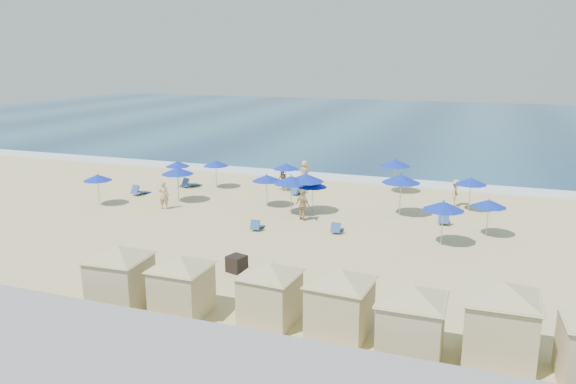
% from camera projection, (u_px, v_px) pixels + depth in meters
% --- Properties ---
extents(ground, '(160.00, 160.00, 0.00)m').
position_uv_depth(ground, '(288.00, 239.00, 29.87)').
color(ground, '#CDBC82').
rests_on(ground, ground).
extents(ocean, '(160.00, 80.00, 0.06)m').
position_uv_depth(ocean, '(420.00, 123.00, 80.05)').
color(ocean, navy).
rests_on(ocean, ground).
extents(surf_line, '(160.00, 2.50, 0.08)m').
position_uv_depth(surf_line, '(355.00, 179.00, 44.00)').
color(surf_line, white).
rests_on(surf_line, ground).
extents(seawall, '(160.00, 6.10, 1.22)m').
position_uv_depth(seawall, '(138.00, 349.00, 17.40)').
color(seawall, gray).
rests_on(seawall, ground).
extents(trash_bin, '(0.93, 0.93, 0.74)m').
position_uv_depth(trash_bin, '(237.00, 264.00, 25.25)').
color(trash_bin, black).
rests_on(trash_bin, ground).
extents(cabana_0, '(4.33, 4.33, 2.72)m').
position_uv_depth(cabana_0, '(119.00, 268.00, 21.53)').
color(cabana_0, tan).
rests_on(cabana_0, ground).
extents(cabana_1, '(4.11, 4.11, 2.58)m').
position_uv_depth(cabana_1, '(181.00, 277.00, 20.84)').
color(cabana_1, tan).
rests_on(cabana_1, ground).
extents(cabana_2, '(4.04, 4.04, 2.54)m').
position_uv_depth(cabana_2, '(270.00, 285.00, 20.21)').
color(cabana_2, tan).
rests_on(cabana_2, ground).
extents(cabana_3, '(4.28, 4.28, 2.69)m').
position_uv_depth(cabana_3, '(340.00, 294.00, 19.26)').
color(cabana_3, tan).
rests_on(cabana_3, ground).
extents(cabana_4, '(4.33, 4.33, 2.72)m').
position_uv_depth(cabana_4, '(412.00, 312.00, 17.86)').
color(cabana_4, tan).
rests_on(cabana_4, ground).
extents(cabana_5, '(4.70, 4.70, 2.95)m').
position_uv_depth(cabana_5, '(501.00, 311.00, 17.63)').
color(cabana_5, tan).
rests_on(cabana_5, ground).
extents(umbrella_0, '(1.79, 1.79, 2.04)m').
position_uv_depth(umbrella_0, '(178.00, 164.00, 40.93)').
color(umbrella_0, '#A5A8AD').
rests_on(umbrella_0, ground).
extents(umbrella_1, '(1.85, 1.85, 2.10)m').
position_uv_depth(umbrella_1, '(97.00, 178.00, 36.11)').
color(umbrella_1, '#A5A8AD').
rests_on(umbrella_1, ground).
extents(umbrella_2, '(1.86, 1.86, 2.12)m').
position_uv_depth(umbrella_2, '(216.00, 163.00, 40.82)').
color(umbrella_2, '#A5A8AD').
rests_on(umbrella_2, ground).
extents(umbrella_3, '(2.14, 2.14, 2.43)m').
position_uv_depth(umbrella_3, '(177.00, 171.00, 36.84)').
color(umbrella_3, '#A5A8AD').
rests_on(umbrella_3, ground).
extents(umbrella_4, '(1.84, 1.84, 2.09)m').
position_uv_depth(umbrella_4, '(286.00, 166.00, 39.82)').
color(umbrella_4, '#A5A8AD').
rests_on(umbrella_4, ground).
extents(umbrella_5, '(1.83, 1.83, 2.08)m').
position_uv_depth(umbrella_5, '(313.00, 184.00, 34.44)').
color(umbrella_5, '#A5A8AD').
rests_on(umbrella_5, ground).
extents(umbrella_6, '(2.21, 2.21, 2.52)m').
position_uv_depth(umbrella_6, '(291.00, 180.00, 33.86)').
color(umbrella_6, '#A5A8AD').
rests_on(umbrella_6, ground).
extents(umbrella_7, '(2.28, 2.28, 2.59)m').
position_uv_depth(umbrella_7, '(306.00, 178.00, 34.15)').
color(umbrella_7, '#A5A8AD').
rests_on(umbrella_7, ground).
extents(umbrella_8, '(2.33, 2.33, 2.65)m').
position_uv_depth(umbrella_8, '(401.00, 179.00, 33.59)').
color(umbrella_8, '#A5A8AD').
rests_on(umbrella_8, ground).
extents(umbrella_9, '(2.18, 2.18, 2.49)m').
position_uv_depth(umbrella_9, '(395.00, 163.00, 39.30)').
color(umbrella_9, '#A5A8AD').
rests_on(umbrella_9, ground).
extents(umbrella_10, '(1.86, 1.86, 2.11)m').
position_uv_depth(umbrella_10, '(489.00, 203.00, 29.83)').
color(umbrella_10, '#A5A8AD').
rests_on(umbrella_10, ground).
extents(umbrella_11, '(2.12, 2.12, 2.41)m').
position_uv_depth(umbrella_11, '(443.00, 206.00, 28.36)').
color(umbrella_11, '#A5A8AD').
rests_on(umbrella_11, ground).
extents(umbrella_12, '(1.93, 1.93, 2.20)m').
position_uv_depth(umbrella_12, '(471.00, 181.00, 34.70)').
color(umbrella_12, '#A5A8AD').
rests_on(umbrella_12, ground).
extents(umbrella_13, '(1.91, 1.91, 2.17)m').
position_uv_depth(umbrella_13, '(267.00, 178.00, 35.75)').
color(umbrella_13, '#A5A8AD').
rests_on(umbrella_13, ground).
extents(beach_chair_0, '(0.90, 1.48, 0.76)m').
position_uv_depth(beach_chair_0, '(139.00, 191.00, 39.17)').
color(beach_chair_0, '#284B95').
rests_on(beach_chair_0, ground).
extents(beach_chair_1, '(1.05, 1.47, 0.74)m').
position_uv_depth(beach_chair_1, '(189.00, 184.00, 41.43)').
color(beach_chair_1, '#284B95').
rests_on(beach_chair_1, ground).
extents(beach_chair_2, '(0.95, 1.36, 0.69)m').
position_uv_depth(beach_chair_2, '(298.00, 191.00, 39.20)').
color(beach_chair_2, '#284B95').
rests_on(beach_chair_2, ground).
extents(beach_chair_3, '(0.63, 1.22, 0.65)m').
position_uv_depth(beach_chair_3, '(257.00, 226.00, 31.35)').
color(beach_chair_3, '#284B95').
rests_on(beach_chair_3, ground).
extents(beach_chair_4, '(0.58, 1.20, 0.65)m').
position_uv_depth(beach_chair_4, '(337.00, 229.00, 30.84)').
color(beach_chair_4, '#284B95').
rests_on(beach_chair_4, ground).
extents(beach_chair_5, '(0.68, 1.39, 0.75)m').
position_uv_depth(beach_chair_5, '(444.00, 219.00, 32.44)').
color(beach_chair_5, '#284B95').
rests_on(beach_chair_5, ground).
extents(beachgoer_0, '(0.72, 0.55, 1.77)m').
position_uv_depth(beachgoer_0, '(164.00, 195.00, 35.43)').
color(beachgoer_0, tan).
rests_on(beachgoer_0, ground).
extents(beachgoer_1, '(0.97, 0.98, 1.60)m').
position_uv_depth(beachgoer_1, '(282.00, 180.00, 40.23)').
color(beachgoer_1, tan).
rests_on(beachgoer_1, ground).
extents(beachgoer_2, '(1.17, 0.92, 1.86)m').
position_uv_depth(beachgoer_2, '(303.00, 205.00, 32.95)').
color(beachgoer_2, tan).
rests_on(beachgoer_2, ground).
extents(beachgoer_3, '(0.69, 1.15, 1.75)m').
position_uv_depth(beachgoer_3, '(456.00, 193.00, 36.08)').
color(beachgoer_3, tan).
rests_on(beachgoer_3, ground).
extents(beachgoer_4, '(0.95, 1.07, 1.84)m').
position_uv_depth(beachgoer_4, '(305.00, 173.00, 42.09)').
color(beachgoer_4, tan).
rests_on(beachgoer_4, ground).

